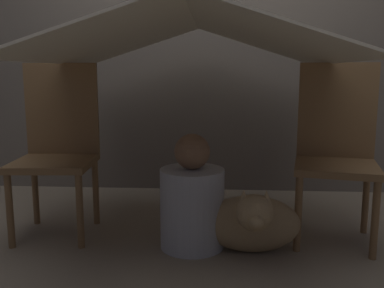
# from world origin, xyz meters

# --- Properties ---
(ground_plane) EXTENTS (8.80, 8.80, 0.00)m
(ground_plane) POSITION_xyz_m (0.00, 0.00, 0.00)
(ground_plane) COLOR gray
(wall_back) EXTENTS (7.00, 0.05, 2.50)m
(wall_back) POSITION_xyz_m (0.00, 1.15, 1.25)
(wall_back) COLOR #6B6056
(wall_back) RESTS_ON ground_plane
(chair_left) EXTENTS (0.44, 0.44, 0.95)m
(chair_left) POSITION_xyz_m (-0.76, 0.22, 0.51)
(chair_left) COLOR brown
(chair_left) RESTS_ON ground_plane
(chair_right) EXTENTS (0.49, 0.49, 0.95)m
(chair_right) POSITION_xyz_m (0.78, 0.22, 0.51)
(chair_right) COLOR brown
(chair_right) RESTS_ON ground_plane
(sheet_canopy) EXTENTS (1.52, 1.43, 0.25)m
(sheet_canopy) POSITION_xyz_m (0.00, 0.13, 1.08)
(sheet_canopy) COLOR silver
(person_front) EXTENTS (0.33, 0.33, 0.60)m
(person_front) POSITION_xyz_m (0.01, 0.02, 0.24)
(person_front) COLOR #B2B2B7
(person_front) RESTS_ON ground_plane
(dog) EXTENTS (0.49, 0.40, 0.37)m
(dog) POSITION_xyz_m (0.31, -0.06, 0.17)
(dog) COLOR #9E7F56
(dog) RESTS_ON ground_plane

